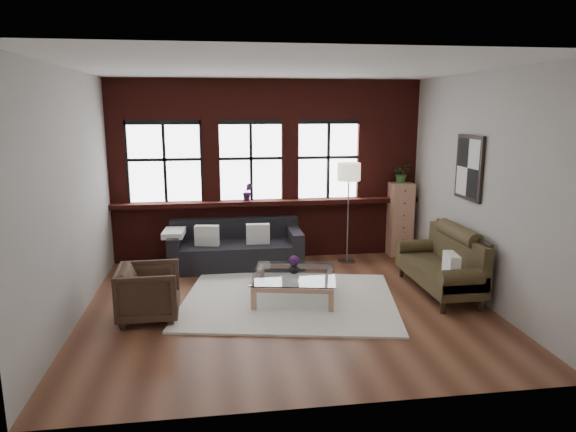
{
  "coord_description": "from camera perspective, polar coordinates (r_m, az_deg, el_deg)",
  "views": [
    {
      "loc": [
        -0.95,
        -6.67,
        2.7
      ],
      "look_at": [
        0.1,
        0.6,
        1.15
      ],
      "focal_mm": 32.0,
      "sensor_mm": 36.0,
      "label": 1
    }
  ],
  "objects": [
    {
      "name": "brick_backwall",
      "position": [
        9.23,
        -2.25,
        5.05
      ],
      "size": [
        5.5,
        0.12,
        3.2
      ],
      "primitive_type": null,
      "color": "#4C1611",
      "rests_on": "floor"
    },
    {
      "name": "wall_front",
      "position": [
        4.42,
        4.46,
        -2.53
      ],
      "size": [
        5.5,
        0.0,
        5.5
      ],
      "primitive_type": "plane",
      "rotation": [
        -1.57,
        0.0,
        0.0
      ],
      "color": "#ACA7A0",
      "rests_on": "ground"
    },
    {
      "name": "ceiling",
      "position": [
        6.76,
        -0.12,
        16.15
      ],
      "size": [
        5.5,
        5.5,
        0.0
      ],
      "primitive_type": "plane",
      "rotation": [
        3.14,
        0.0,
        0.0
      ],
      "color": "white",
      "rests_on": "ground"
    },
    {
      "name": "pillow_settee",
      "position": [
        7.38,
        17.68,
        -5.28
      ],
      "size": [
        0.19,
        0.4,
        0.34
      ],
      "primitive_type": "cube",
      "rotation": [
        0.0,
        0.0,
        -0.15
      ],
      "color": "white",
      "rests_on": "vintage_settee"
    },
    {
      "name": "floor_lamp",
      "position": [
        9.05,
        6.68,
        0.75
      ],
      "size": [
        0.4,
        0.4,
        1.92
      ],
      "primitive_type": null,
      "color": "#A5A5A8",
      "rests_on": "floor"
    },
    {
      "name": "sill_ledge",
      "position": [
        9.22,
        -2.17,
        1.53
      ],
      "size": [
        5.5,
        0.3,
        0.08
      ],
      "primitive_type": "cube",
      "color": "#4C1611",
      "rests_on": "brick_backwall"
    },
    {
      "name": "vase",
      "position": [
        7.37,
        0.68,
        -5.81
      ],
      "size": [
        0.17,
        0.17,
        0.16
      ],
      "primitive_type": "imported",
      "rotation": [
        0.0,
        0.0,
        0.19
      ],
      "color": "#B2B2B2",
      "rests_on": "coffee_table"
    },
    {
      "name": "flowers",
      "position": [
        7.34,
        0.68,
        -5.0
      ],
      "size": [
        0.16,
        0.16,
        0.16
      ],
      "primitive_type": "sphere",
      "color": "#401A4D",
      "rests_on": "vase"
    },
    {
      "name": "pillow_a",
      "position": [
        8.73,
        -9.0,
        -2.16
      ],
      "size": [
        0.42,
        0.21,
        0.34
      ],
      "primitive_type": "cube",
      "rotation": [
        0.0,
        0.0,
        -0.19
      ],
      "color": "white",
      "rests_on": "dark_sofa"
    },
    {
      "name": "vintage_settee",
      "position": [
        7.92,
        16.44,
        -4.88
      ],
      "size": [
        0.8,
        1.79,
        0.96
      ],
      "primitive_type": null,
      "color": "#3E341D",
      "rests_on": "floor"
    },
    {
      "name": "wall_poster",
      "position": [
        7.93,
        19.51,
        5.07
      ],
      "size": [
        0.05,
        0.74,
        0.94
      ],
      "primitive_type": null,
      "color": "black",
      "rests_on": "wall_right"
    },
    {
      "name": "window_mid",
      "position": [
        9.2,
        -4.14,
        5.95
      ],
      "size": [
        1.38,
        0.1,
        1.5
      ],
      "primitive_type": null,
      "color": "black",
      "rests_on": "brick_backwall"
    },
    {
      "name": "coffee_table",
      "position": [
        7.46,
        0.67,
        -7.79
      ],
      "size": [
        1.37,
        1.37,
        0.39
      ],
      "primitive_type": null,
      "rotation": [
        0.0,
        0.0,
        -0.2
      ],
      "color": "tan",
      "rests_on": "shag_rug"
    },
    {
      "name": "armchair",
      "position": [
        6.97,
        -15.19,
        -8.19
      ],
      "size": [
        0.8,
        0.78,
        0.71
      ],
      "primitive_type": "imported",
      "rotation": [
        0.0,
        0.0,
        1.59
      ],
      "color": "#3A281D",
      "rests_on": "floor"
    },
    {
      "name": "wall_back",
      "position": [
        9.29,
        -2.29,
        5.1
      ],
      "size": [
        5.5,
        0.0,
        5.5
      ],
      "primitive_type": "plane",
      "rotation": [
        1.57,
        0.0,
        0.0
      ],
      "color": "#ACA7A0",
      "rests_on": "ground"
    },
    {
      "name": "window_left",
      "position": [
        9.21,
        -13.53,
        5.66
      ],
      "size": [
        1.38,
        0.1,
        1.5
      ],
      "primitive_type": null,
      "color": "black",
      "rests_on": "brick_backwall"
    },
    {
      "name": "potted_plant_top",
      "position": [
        9.62,
        12.51,
        4.65
      ],
      "size": [
        0.34,
        0.31,
        0.35
      ],
      "primitive_type": "imported",
      "rotation": [
        0.0,
        0.0,
        0.12
      ],
      "color": "#2D5923",
      "rests_on": "drawer_chest"
    },
    {
      "name": "floor",
      "position": [
        7.26,
        -0.11,
        -9.92
      ],
      "size": [
        5.5,
        5.5,
        0.0
      ],
      "primitive_type": "plane",
      "color": "brown",
      "rests_on": "ground"
    },
    {
      "name": "wall_left",
      "position": [
        7.0,
        -23.02,
        1.92
      ],
      "size": [
        0.0,
        5.0,
        5.0
      ],
      "primitive_type": "plane",
      "rotation": [
        1.57,
        0.0,
        1.57
      ],
      "color": "#ACA7A0",
      "rests_on": "ground"
    },
    {
      "name": "dark_sofa",
      "position": [
        8.88,
        -5.83,
        -3.11
      ],
      "size": [
        2.26,
        0.91,
        0.82
      ],
      "primitive_type": null,
      "color": "black",
      "rests_on": "floor"
    },
    {
      "name": "wall_right",
      "position": [
        7.71,
        20.6,
        2.94
      ],
      "size": [
        0.0,
        5.0,
        5.0
      ],
      "primitive_type": "plane",
      "rotation": [
        1.57,
        0.0,
        -1.57
      ],
      "color": "#ACA7A0",
      "rests_on": "ground"
    },
    {
      "name": "pillow_b",
      "position": [
        8.76,
        -3.36,
        -1.98
      ],
      "size": [
        0.41,
        0.16,
        0.34
      ],
      "primitive_type": "cube",
      "rotation": [
        0.0,
        0.0,
        -0.05
      ],
      "color": "white",
      "rests_on": "dark_sofa"
    },
    {
      "name": "sill_plant",
      "position": [
        9.13,
        -4.5,
        2.69
      ],
      "size": [
        0.19,
        0.16,
        0.33
      ],
      "primitive_type": "imported",
      "rotation": [
        0.0,
        0.0,
        0.06
      ],
      "color": "#401A4D",
      "rests_on": "sill_ledge"
    },
    {
      "name": "drawer_chest",
      "position": [
        9.76,
        12.29,
        -0.32
      ],
      "size": [
        0.42,
        0.42,
        1.36
      ],
      "primitive_type": "cube",
      "color": "tan",
      "rests_on": "floor"
    },
    {
      "name": "shag_rug",
      "position": [
        7.4,
        0.11,
        -9.36
      ],
      "size": [
        3.36,
        2.86,
        0.03
      ],
      "primitive_type": "cube",
      "rotation": [
        0.0,
        0.0,
        -0.19
      ],
      "color": "white",
      "rests_on": "floor"
    },
    {
      "name": "window_right",
      "position": [
        9.4,
        4.45,
        6.07
      ],
      "size": [
        1.38,
        0.1,
        1.5
      ],
      "primitive_type": null,
      "color": "black",
      "rests_on": "brick_backwall"
    }
  ]
}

